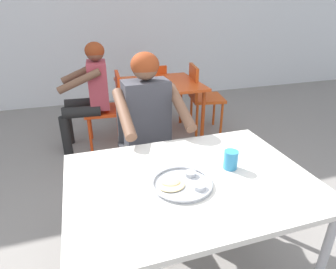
{
  "coord_description": "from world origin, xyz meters",
  "views": [
    {
      "loc": [
        -0.43,
        -1.15,
        1.55
      ],
      "look_at": [
        0.02,
        0.25,
        0.87
      ],
      "focal_mm": 30.27,
      "sensor_mm": 36.0,
      "label": 1
    }
  ],
  "objects_px": {
    "drinking_cup": "(231,159)",
    "patron_background": "(90,87)",
    "table_foreground": "(190,189)",
    "thali_tray": "(182,183)",
    "diner_foreground": "(150,123)",
    "chair_red_left": "(110,104)",
    "table_background_red": "(159,89)",
    "chair_red_far": "(151,89)",
    "chair_foreground": "(144,139)",
    "chair_red_right": "(201,94)"
  },
  "relations": [
    {
      "from": "chair_red_right",
      "to": "chair_red_far",
      "type": "height_order",
      "value": "chair_red_right"
    },
    {
      "from": "table_foreground",
      "to": "chair_red_left",
      "type": "relative_size",
      "value": 1.5
    },
    {
      "from": "chair_red_far",
      "to": "drinking_cup",
      "type": "bearing_deg",
      "value": -94.47
    },
    {
      "from": "chair_foreground",
      "to": "table_foreground",
      "type": "bearing_deg",
      "value": -88.01
    },
    {
      "from": "chair_red_far",
      "to": "patron_background",
      "type": "xyz_separation_m",
      "value": [
        -0.83,
        -0.56,
        0.24
      ]
    },
    {
      "from": "drinking_cup",
      "to": "chair_foreground",
      "type": "relative_size",
      "value": 0.12
    },
    {
      "from": "chair_foreground",
      "to": "patron_background",
      "type": "xyz_separation_m",
      "value": [
        -0.35,
        1.05,
        0.2
      ]
    },
    {
      "from": "chair_red_left",
      "to": "chair_foreground",
      "type": "bearing_deg",
      "value": -81.87
    },
    {
      "from": "chair_red_right",
      "to": "diner_foreground",
      "type": "bearing_deg",
      "value": -127.43
    },
    {
      "from": "table_background_red",
      "to": "chair_red_left",
      "type": "distance_m",
      "value": 0.61
    },
    {
      "from": "drinking_cup",
      "to": "table_background_red",
      "type": "relative_size",
      "value": 0.11
    },
    {
      "from": "drinking_cup",
      "to": "diner_foreground",
      "type": "xyz_separation_m",
      "value": [
        -0.28,
        0.71,
        -0.03
      ]
    },
    {
      "from": "chair_red_right",
      "to": "table_background_red",
      "type": "bearing_deg",
      "value": -175.86
    },
    {
      "from": "table_foreground",
      "to": "chair_red_far",
      "type": "relative_size",
      "value": 1.57
    },
    {
      "from": "table_foreground",
      "to": "chair_red_right",
      "type": "distance_m",
      "value": 2.27
    },
    {
      "from": "table_background_red",
      "to": "chair_red_far",
      "type": "xyz_separation_m",
      "value": [
        0.04,
        0.57,
        -0.16
      ]
    },
    {
      "from": "table_foreground",
      "to": "drinking_cup",
      "type": "distance_m",
      "value": 0.28
    },
    {
      "from": "diner_foreground",
      "to": "table_background_red",
      "type": "height_order",
      "value": "diner_foreground"
    },
    {
      "from": "chair_foreground",
      "to": "chair_red_far",
      "type": "xyz_separation_m",
      "value": [
        0.48,
        1.61,
        -0.04
      ]
    },
    {
      "from": "drinking_cup",
      "to": "patron_background",
      "type": "xyz_separation_m",
      "value": [
        -0.63,
        1.98,
        -0.07
      ]
    },
    {
      "from": "diner_foreground",
      "to": "chair_red_far",
      "type": "height_order",
      "value": "diner_foreground"
    },
    {
      "from": "table_background_red",
      "to": "patron_background",
      "type": "bearing_deg",
      "value": 179.5
    },
    {
      "from": "diner_foreground",
      "to": "patron_background",
      "type": "xyz_separation_m",
      "value": [
        -0.36,
        1.27,
        -0.03
      ]
    },
    {
      "from": "drinking_cup",
      "to": "chair_red_left",
      "type": "distance_m",
      "value": 2.07
    },
    {
      "from": "table_background_red",
      "to": "chair_foreground",
      "type": "bearing_deg",
      "value": -112.78
    },
    {
      "from": "chair_red_left",
      "to": "chair_red_far",
      "type": "bearing_deg",
      "value": 40.64
    },
    {
      "from": "diner_foreground",
      "to": "thali_tray",
      "type": "bearing_deg",
      "value": -92.56
    },
    {
      "from": "table_foreground",
      "to": "thali_tray",
      "type": "height_order",
      "value": "thali_tray"
    },
    {
      "from": "table_background_red",
      "to": "chair_red_far",
      "type": "distance_m",
      "value": 0.59
    },
    {
      "from": "diner_foreground",
      "to": "chair_red_far",
      "type": "distance_m",
      "value": 1.91
    },
    {
      "from": "drinking_cup",
      "to": "patron_background",
      "type": "distance_m",
      "value": 2.08
    },
    {
      "from": "chair_foreground",
      "to": "diner_foreground",
      "type": "xyz_separation_m",
      "value": [
        0.0,
        -0.22,
        0.23
      ]
    },
    {
      "from": "thali_tray",
      "to": "chair_red_left",
      "type": "xyz_separation_m",
      "value": [
        -0.12,
        2.07,
        -0.24
      ]
    },
    {
      "from": "diner_foreground",
      "to": "chair_red_right",
      "type": "xyz_separation_m",
      "value": [
        1.0,
        1.31,
        -0.23
      ]
    },
    {
      "from": "thali_tray",
      "to": "table_background_red",
      "type": "bearing_deg",
      "value": 77.11
    },
    {
      "from": "table_foreground",
      "to": "patron_background",
      "type": "height_order",
      "value": "patron_background"
    },
    {
      "from": "diner_foreground",
      "to": "patron_background",
      "type": "bearing_deg",
      "value": 105.75
    },
    {
      "from": "chair_foreground",
      "to": "diner_foreground",
      "type": "distance_m",
      "value": 0.32
    },
    {
      "from": "patron_background",
      "to": "drinking_cup",
      "type": "bearing_deg",
      "value": -72.23
    },
    {
      "from": "chair_foreground",
      "to": "chair_red_left",
      "type": "relative_size",
      "value": 1.05
    },
    {
      "from": "table_foreground",
      "to": "table_background_red",
      "type": "bearing_deg",
      "value": 78.59
    },
    {
      "from": "diner_foreground",
      "to": "chair_red_right",
      "type": "distance_m",
      "value": 1.66
    },
    {
      "from": "drinking_cup",
      "to": "chair_red_far",
      "type": "distance_m",
      "value": 2.57
    },
    {
      "from": "thali_tray",
      "to": "diner_foreground",
      "type": "xyz_separation_m",
      "value": [
        0.03,
        0.78,
        0.01
      ]
    },
    {
      "from": "chair_red_far",
      "to": "patron_background",
      "type": "relative_size",
      "value": 0.68
    },
    {
      "from": "table_foreground",
      "to": "patron_background",
      "type": "relative_size",
      "value": 1.06
    },
    {
      "from": "table_background_red",
      "to": "drinking_cup",
      "type": "bearing_deg",
      "value": -94.57
    },
    {
      "from": "thali_tray",
      "to": "chair_red_far",
      "type": "height_order",
      "value": "chair_red_far"
    },
    {
      "from": "chair_red_far",
      "to": "chair_red_right",
      "type": "bearing_deg",
      "value": -45.13
    },
    {
      "from": "diner_foreground",
      "to": "chair_red_left",
      "type": "xyz_separation_m",
      "value": [
        -0.16,
        1.29,
        -0.26
      ]
    }
  ]
}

